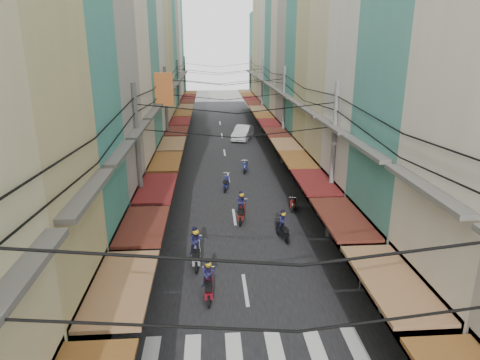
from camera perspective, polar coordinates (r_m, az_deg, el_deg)
name	(u,v)px	position (r m, az deg, el deg)	size (l,w,h in m)	color
ground	(242,267)	(20.38, 0.24, -11.47)	(160.00, 160.00, 0.00)	slate
road	(225,158)	(39.05, -1.97, 2.96)	(10.00, 80.00, 0.02)	black
sidewalk_left	(153,159)	(39.36, -11.48, 2.76)	(3.00, 80.00, 0.06)	gray
sidewalk_right	(296,156)	(39.80, 7.43, 3.14)	(3.00, 80.00, 0.06)	gray
crosswalk	(255,355)	(15.42, 2.06, -22.29)	(7.55, 2.40, 0.01)	silver
building_row_left	(121,46)	(34.93, -15.61, 16.82)	(7.80, 67.67, 23.70)	silver
building_row_right	(327,51)	(35.43, 11.56, 16.51)	(7.80, 68.98, 22.59)	teal
utility_poles	(227,90)	(32.95, -1.75, 11.86)	(10.20, 66.13, 8.20)	slate
white_car	(243,140)	(46.70, 0.37, 5.41)	(5.35, 2.10, 1.89)	silver
bicycle	(388,256)	(22.48, 19.09, -9.58)	(0.63, 1.68, 1.15)	black
moving_scooters	(237,222)	(23.73, -0.42, -5.64)	(6.30, 19.80, 1.93)	black
parked_scooters	(363,293)	(18.23, 16.04, -14.33)	(13.20, 12.84, 1.01)	black
pedestrians	(160,208)	(24.74, -10.68, -3.70)	(12.40, 26.66, 2.24)	black
market_umbrella	(383,242)	(18.25, 18.58, -7.82)	(2.53, 2.53, 2.67)	#B2B2B7
traffic_sign	(363,244)	(18.41, 16.13, -8.22)	(0.10, 0.63, 2.89)	slate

